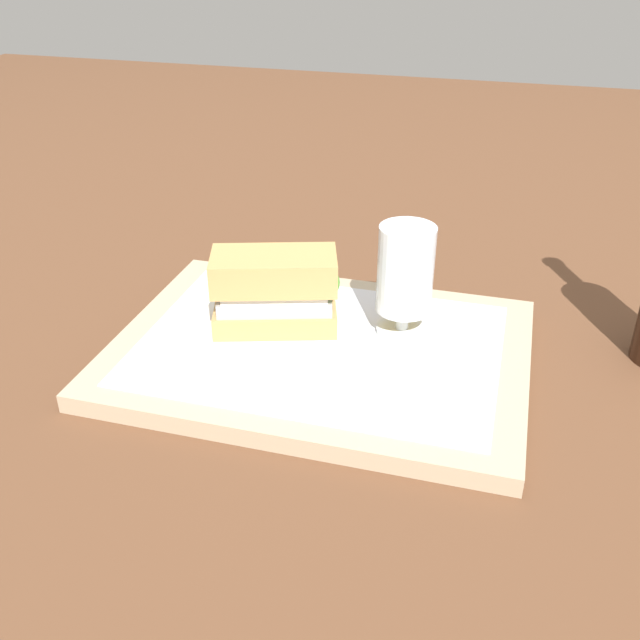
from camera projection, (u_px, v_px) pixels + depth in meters
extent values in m
plane|color=brown|center=(320.00, 360.00, 0.79)|extent=(3.00, 3.00, 0.00)
cube|color=tan|center=(320.00, 352.00, 0.79)|extent=(0.44, 0.32, 0.02)
cube|color=silver|center=(320.00, 344.00, 0.78)|extent=(0.38, 0.27, 0.00)
cylinder|color=silver|center=(275.00, 333.00, 0.78)|extent=(0.19, 0.19, 0.01)
cube|color=tan|center=(274.00, 318.00, 0.78)|extent=(0.14, 0.10, 0.02)
cube|color=#9EA3A8|center=(273.00, 302.00, 0.77)|extent=(0.13, 0.09, 0.02)
cube|color=silver|center=(273.00, 292.00, 0.76)|extent=(0.12, 0.08, 0.01)
sphere|color=#47932D|center=(321.00, 283.00, 0.76)|extent=(0.04, 0.04, 0.04)
cube|color=tan|center=(272.00, 273.00, 0.75)|extent=(0.14, 0.10, 0.04)
cylinder|color=silver|center=(402.00, 330.00, 0.80)|extent=(0.06, 0.06, 0.01)
cylinder|color=silver|center=(402.00, 318.00, 0.79)|extent=(0.01, 0.01, 0.02)
cylinder|color=silver|center=(406.00, 269.00, 0.76)|extent=(0.06, 0.06, 0.09)
cylinder|color=gold|center=(404.00, 286.00, 0.77)|extent=(0.06, 0.06, 0.05)
cylinder|color=white|center=(406.00, 258.00, 0.76)|extent=(0.05, 0.05, 0.01)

